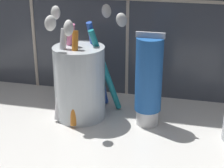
% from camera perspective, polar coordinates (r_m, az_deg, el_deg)
% --- Properties ---
extents(sink_counter, '(0.69, 0.38, 0.02)m').
position_cam_1_polar(sink_counter, '(0.52, -3.79, -10.08)').
color(sink_counter, silver).
rests_on(sink_counter, ground).
extents(toothbrush_cup, '(0.13, 0.12, 0.17)m').
position_cam_1_polar(toothbrush_cup, '(0.57, -4.92, 0.63)').
color(toothbrush_cup, silver).
rests_on(toothbrush_cup, sink_counter).
extents(toothpaste_tube, '(0.04, 0.04, 0.14)m').
position_cam_1_polar(toothpaste_tube, '(0.54, 5.60, 0.54)').
color(toothpaste_tube, white).
rests_on(toothpaste_tube, sink_counter).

